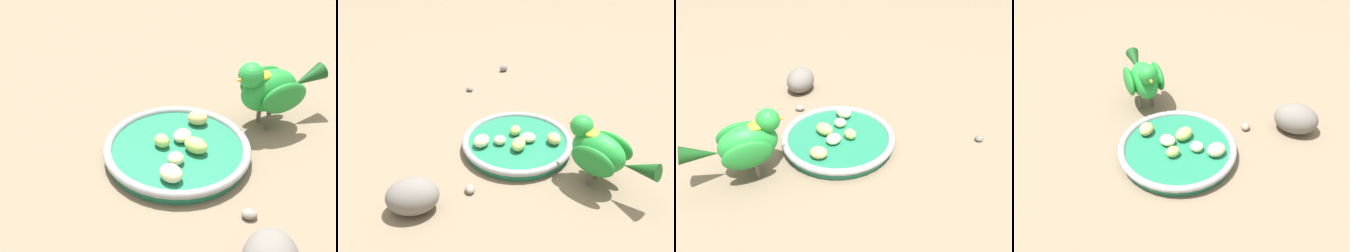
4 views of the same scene
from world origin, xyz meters
The scene contains 10 objects.
ground_plane centered at (0.00, 0.00, 0.00)m, with size 4.00×4.00×0.00m, color #756651.
feeding_bowl centered at (-0.01, 0.00, 0.01)m, with size 0.23×0.23×0.03m.
apple_piece_0 centered at (0.01, 0.02, 0.03)m, with size 0.04×0.03×0.02m, color #B2CC66.
apple_piece_1 centered at (0.06, -0.03, 0.03)m, with size 0.04×0.03×0.02m, color beige.
apple_piece_2 centered at (-0.02, -0.02, 0.03)m, with size 0.03×0.02×0.02m, color #B2CC66.
apple_piece_3 centered at (-0.03, 0.01, 0.03)m, with size 0.03×0.03×0.02m, color beige.
apple_piece_4 centered at (0.02, -0.01, 0.03)m, with size 0.03×0.03×0.02m, color beige.
apple_piece_5 centered at (-0.06, 0.05, 0.03)m, with size 0.03×0.03×0.02m, color tan.
parrot centered at (-0.05, 0.18, 0.07)m, with size 0.09×0.18×0.13m.
pebble_1 centered at (0.15, 0.05, 0.01)m, with size 0.02×0.02×0.01m, color gray.
Camera 1 is at (0.59, -0.21, 0.50)m, focal length 54.38 mm.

